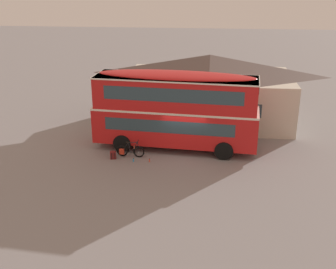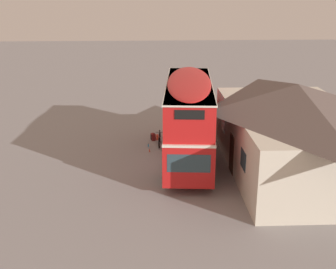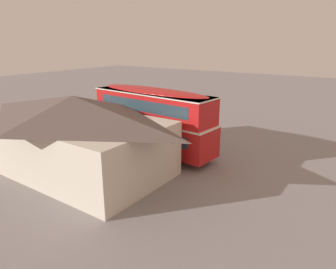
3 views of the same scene
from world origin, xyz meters
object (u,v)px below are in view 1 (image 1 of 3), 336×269
double_decker_bus (176,107)px  water_bottle_red_squeeze (149,160)px  backpack_on_ground (113,155)px  water_bottle_blue_sports (133,160)px  touring_bicycle (129,151)px

double_decker_bus → water_bottle_red_squeeze: (-1.32, -2.24, -2.54)m
double_decker_bus → backpack_on_ground: bearing=-150.7°
backpack_on_ground → double_decker_bus: bearing=29.3°
double_decker_bus → water_bottle_blue_sports: double_decker_bus is taller
double_decker_bus → water_bottle_red_squeeze: size_ratio=47.06×
backpack_on_ground → water_bottle_blue_sports: bearing=-14.5°
water_bottle_blue_sports → touring_bicycle: bearing=117.0°
double_decker_bus → backpack_on_ground: (-3.52, -1.98, -2.38)m
double_decker_bus → water_bottle_blue_sports: 4.10m
backpack_on_ground → water_bottle_blue_sports: backpack_on_ground is taller
touring_bicycle → water_bottle_blue_sports: size_ratio=7.66×
touring_bicycle → water_bottle_blue_sports: 0.83m
touring_bicycle → water_bottle_blue_sports: bearing=-63.0°
water_bottle_red_squeeze → touring_bicycle: bearing=153.7°
double_decker_bus → water_bottle_blue_sports: bearing=-134.3°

